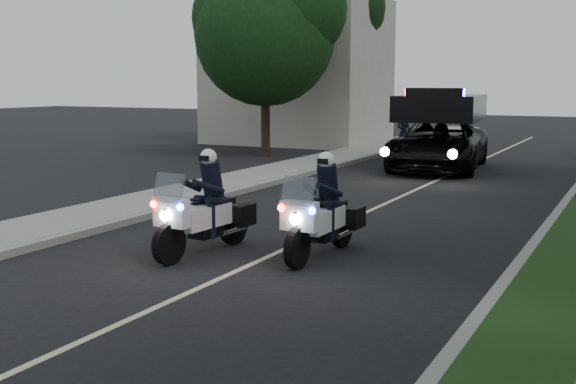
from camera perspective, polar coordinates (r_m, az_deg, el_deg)
name	(u,v)px	position (r m, az deg, el deg)	size (l,w,h in m)	color
ground	(89,338)	(9.16, -15.53, -11.12)	(120.00, 120.00, 0.00)	black
curb_right	(553,220)	(16.66, 20.34, -2.09)	(0.20, 60.00, 0.15)	gray
curb_left	(232,193)	(19.35, -4.49, -0.11)	(0.20, 60.00, 0.15)	gray
sidewalk_left	(198,190)	(19.94, -7.19, 0.13)	(2.00, 60.00, 0.16)	gray
building_far	(298,72)	(36.00, 0.80, 9.52)	(8.00, 6.00, 7.00)	#A8A396
lane_marking	(376,208)	(17.60, 6.97, -1.28)	(0.12, 50.00, 0.01)	#BFB78C
police_moto_left	(205,253)	(13.03, -6.64, -4.88)	(0.78, 2.22, 1.89)	silver
police_moto_right	(321,256)	(12.74, 2.68, -5.15)	(0.76, 2.18, 1.86)	silver
police_suv	(438,169)	(25.71, 11.81, 1.78)	(2.90, 6.26, 3.04)	black
bicycle	(403,157)	(29.67, 9.15, 2.78)	(0.55, 1.59, 0.83)	black
cyclist	(403,157)	(29.67, 9.15, 2.78)	(0.57, 0.38, 1.58)	black
tree_left_near	(266,156)	(29.55, -1.79, 2.87)	(5.68, 5.68, 9.47)	#133913
tree_left_far	(309,143)	(35.74, 1.65, 3.90)	(6.34, 6.34, 10.57)	black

